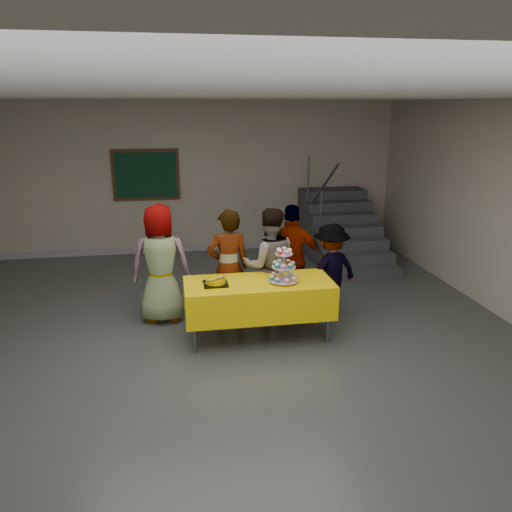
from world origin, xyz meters
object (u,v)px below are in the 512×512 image
(cupcake_stand, at_px, (284,268))
(staircase, at_px, (339,232))
(schoolchild_d, at_px, (292,260))
(bear_cake, at_px, (216,280))
(schoolchild_e, at_px, (330,271))
(schoolchild_b, at_px, (228,267))
(schoolchild_c, at_px, (269,265))
(bake_table, at_px, (259,297))
(schoolchild_a, at_px, (161,263))
(noticeboard, at_px, (146,175))

(cupcake_stand, bearing_deg, staircase, 60.68)
(cupcake_stand, distance_m, schoolchild_d, 0.89)
(cupcake_stand, relative_size, schoolchild_d, 0.28)
(bear_cake, distance_m, schoolchild_e, 1.75)
(schoolchild_b, distance_m, schoolchild_e, 1.44)
(schoolchild_c, distance_m, schoolchild_d, 0.43)
(bake_table, relative_size, schoolchild_c, 1.17)
(schoolchild_a, bearing_deg, schoolchild_c, 175.88)
(bake_table, relative_size, cupcake_stand, 4.22)
(bake_table, bearing_deg, schoolchild_d, 50.69)
(bake_table, distance_m, schoolchild_e, 1.24)
(schoolchild_a, xyz_separation_m, schoolchild_e, (2.34, -0.28, -0.15))
(bake_table, bearing_deg, schoolchild_c, 65.74)
(schoolchild_e, bearing_deg, cupcake_stand, 17.27)
(bear_cake, height_order, staircase, staircase)
(staircase, relative_size, noticeboard, 1.85)
(schoolchild_e, height_order, staircase, staircase)
(staircase, bearing_deg, cupcake_stand, -119.32)
(schoolchild_c, bearing_deg, bear_cake, 36.13)
(bake_table, bearing_deg, cupcake_stand, -11.89)
(schoolchild_e, distance_m, noticeboard, 4.61)
(schoolchild_b, xyz_separation_m, noticeboard, (-1.19, 3.66, 0.80))
(schoolchild_a, bearing_deg, noticeboard, -79.84)
(schoolchild_a, xyz_separation_m, schoolchild_b, (0.91, -0.26, -0.02))
(schoolchild_b, xyz_separation_m, staircase, (2.55, 2.82, -0.32))
(schoolchild_e, relative_size, staircase, 0.56)
(bear_cake, bearing_deg, bake_table, 0.74)
(schoolchild_a, bearing_deg, schoolchild_b, 169.47)
(bear_cake, bearing_deg, schoolchild_b, 67.38)
(cupcake_stand, bearing_deg, noticeboard, 113.12)
(schoolchild_a, height_order, staircase, staircase)
(schoolchild_e, relative_size, noticeboard, 1.04)
(schoolchild_b, height_order, schoolchild_e, schoolchild_b)
(bake_table, xyz_separation_m, schoolchild_d, (0.62, 0.76, 0.24))
(schoolchild_c, bearing_deg, schoolchild_e, 179.54)
(bake_table, bearing_deg, schoolchild_e, 24.84)
(bake_table, xyz_separation_m, schoolchild_a, (-1.23, 0.79, 0.27))
(schoolchild_c, xyz_separation_m, schoolchild_e, (0.87, -0.03, -0.12))
(staircase, bearing_deg, bear_cake, -129.53)
(noticeboard, bearing_deg, bake_table, -70.19)
(schoolchild_d, distance_m, staircase, 3.07)
(staircase, bearing_deg, schoolchild_e, -111.39)
(cupcake_stand, bearing_deg, schoolchild_a, 150.86)
(cupcake_stand, bearing_deg, bear_cake, 176.14)
(schoolchild_b, bearing_deg, bake_table, 115.39)
(bake_table, height_order, schoolchild_d, schoolchild_d)
(schoolchild_d, xyz_separation_m, staircase, (1.61, 2.60, -0.31))
(schoolchild_a, relative_size, schoolchild_c, 1.03)
(schoolchild_a, relative_size, schoolchild_d, 1.04)
(bake_table, height_order, schoolchild_e, schoolchild_e)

